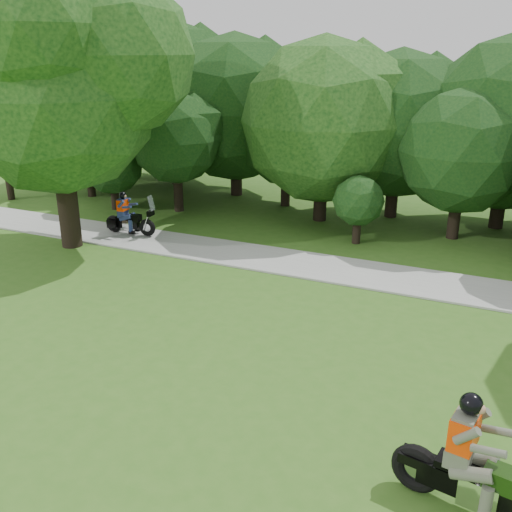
% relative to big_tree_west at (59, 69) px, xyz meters
% --- Properties ---
extents(ground, '(100.00, 100.00, 0.00)m').
position_rel_big_tree_west_xyz_m(ground, '(10.54, -6.85, -5.76)').
color(ground, '#36651C').
rests_on(ground, ground).
extents(walkway, '(60.00, 2.20, 0.06)m').
position_rel_big_tree_west_xyz_m(walkway, '(10.54, 1.15, -5.73)').
color(walkway, '#979792').
rests_on(walkway, ground).
extents(tree_line, '(39.12, 11.10, 7.72)m').
position_rel_big_tree_west_xyz_m(tree_line, '(10.62, 7.83, -2.05)').
color(tree_line, black).
rests_on(tree_line, ground).
extents(big_tree_west, '(8.64, 6.56, 9.96)m').
position_rel_big_tree_west_xyz_m(big_tree_west, '(0.00, 0.00, 0.00)').
color(big_tree_west, black).
rests_on(big_tree_west, ground).
extents(chopper_motorcycle, '(2.71, 0.95, 1.95)m').
position_rel_big_tree_west_xyz_m(chopper_motorcycle, '(13.58, -7.41, -5.04)').
color(chopper_motorcycle, black).
rests_on(chopper_motorcycle, ground).
extents(touring_motorcycle, '(2.03, 0.66, 1.54)m').
position_rel_big_tree_west_xyz_m(touring_motorcycle, '(1.07, 1.41, -5.14)').
color(touring_motorcycle, black).
rests_on(touring_motorcycle, walkway).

